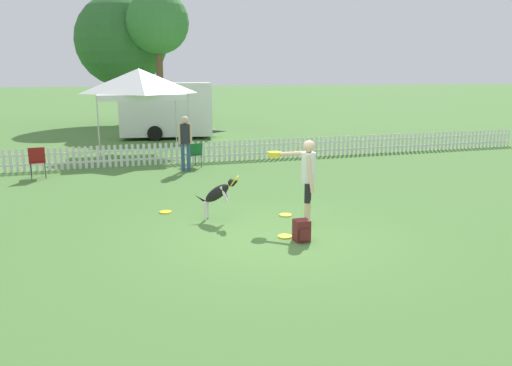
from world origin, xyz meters
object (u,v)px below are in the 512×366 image
(handler_person, at_px, (305,171))
(folding_chair_blue_left, at_px, (194,153))
(frisbee_near_dog, at_px, (285,236))
(equipment_trailer, at_px, (166,109))
(folding_chair_center, at_px, (37,159))
(canopy_tent_main, at_px, (139,84))
(leaping_dog, at_px, (218,193))
(frisbee_midfield, at_px, (166,212))
(tree_right_grove, at_px, (158,23))
(backpack_on_grass, at_px, (302,231))
(spectator_standing, at_px, (185,138))
(frisbee_near_handler, at_px, (286,215))
(tree_left_grove, at_px, (122,41))

(handler_person, xyz_separation_m, folding_chair_blue_left, (-0.97, 6.87, -0.60))
(frisbee_near_dog, distance_m, equipment_trailer, 15.71)
(folding_chair_center, distance_m, canopy_tent_main, 5.44)
(frisbee_near_dog, bearing_deg, handler_person, 44.52)
(leaping_dog, bearing_deg, frisbee_midfield, -104.20)
(tree_right_grove, bearing_deg, folding_chair_center, -111.38)
(backpack_on_grass, height_order, spectator_standing, spectator_standing)
(folding_chair_center, height_order, equipment_trailer, equipment_trailer)
(frisbee_near_dog, relative_size, frisbee_midfield, 1.00)
(frisbee_midfield, distance_m, folding_chair_blue_left, 5.42)
(folding_chair_blue_left, relative_size, spectator_standing, 0.47)
(leaping_dog, height_order, tree_right_grove, tree_right_grove)
(frisbee_near_handler, relative_size, folding_chair_center, 0.29)
(frisbee_near_handler, height_order, folding_chair_blue_left, folding_chair_blue_left)
(frisbee_midfield, height_order, folding_chair_center, folding_chair_center)
(tree_left_grove, height_order, tree_right_grove, tree_left_grove)
(canopy_tent_main, height_order, tree_right_grove, tree_right_grove)
(leaping_dog, xyz_separation_m, folding_chair_center, (-4.02, 5.70, -0.02))
(folding_chair_blue_left, xyz_separation_m, canopy_tent_main, (-1.34, 3.46, 2.13))
(backpack_on_grass, relative_size, folding_chair_center, 0.43)
(spectator_standing, bearing_deg, backpack_on_grass, 109.29)
(backpack_on_grass, bearing_deg, folding_chair_blue_left, 93.78)
(tree_right_grove, bearing_deg, leaping_dog, -93.48)
(frisbee_near_handler, xyz_separation_m, canopy_tent_main, (-2.17, 9.63, 2.60))
(leaping_dog, distance_m, tree_left_grove, 21.98)
(handler_person, height_order, leaping_dog, handler_person)
(frisbee_near_handler, bearing_deg, frisbee_near_dog, -111.18)
(frisbee_near_handler, distance_m, folding_chair_blue_left, 6.24)
(folding_chair_center, xyz_separation_m, equipment_trailer, (4.84, 8.50, 0.80))
(frisbee_near_handler, bearing_deg, tree_right_grove, 90.86)
(leaping_dog, height_order, canopy_tent_main, canopy_tent_main)
(backpack_on_grass, bearing_deg, folding_chair_center, 124.55)
(frisbee_midfield, xyz_separation_m, backpack_on_grass, (2.10, -2.65, 0.18))
(spectator_standing, xyz_separation_m, tree_left_grove, (-0.93, 16.05, 3.83))
(frisbee_midfield, height_order, spectator_standing, spectator_standing)
(backpack_on_grass, relative_size, tree_right_grove, 0.05)
(leaping_dog, xyz_separation_m, frisbee_near_handler, (1.43, -0.11, -0.56))
(tree_left_grove, bearing_deg, folding_chair_blue_left, -85.28)
(spectator_standing, height_order, tree_left_grove, tree_left_grove)
(tree_right_grove, bearing_deg, frisbee_midfield, -96.76)
(equipment_trailer, bearing_deg, folding_chair_center, -111.31)
(handler_person, relative_size, frisbee_midfield, 6.32)
(frisbee_midfield, relative_size, folding_chair_blue_left, 0.34)
(tree_left_grove, distance_m, tree_right_grove, 3.32)
(leaping_dog, distance_m, equipment_trailer, 14.24)
(frisbee_near_dog, distance_m, spectator_standing, 7.07)
(leaping_dog, relative_size, tree_left_grove, 0.13)
(handler_person, relative_size, tree_left_grove, 0.23)
(frisbee_near_dog, xyz_separation_m, tree_left_grove, (-1.59, 23.01, 4.86))
(leaping_dog, bearing_deg, tree_left_grove, -150.19)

